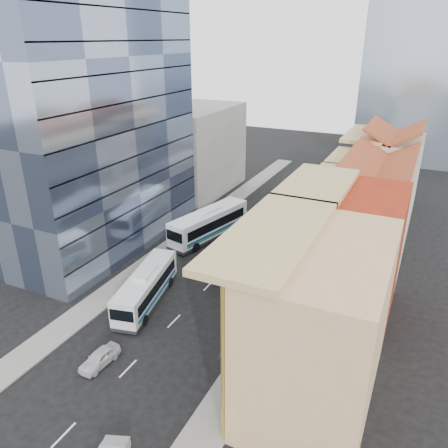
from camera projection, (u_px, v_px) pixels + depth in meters
The scene contains 14 objects.
ground at pixel (120, 377), 34.02m from camera, with size 200.00×200.00×0.00m, color black.
sidewalk_right at pixel (304, 272), 48.87m from camera, with size 3.00×90.00×0.15m, color slate.
sidewalk_left at pixel (175, 244), 55.59m from camera, with size 3.00×90.00×0.15m, color slate.
shophouse_tan at pixel (320, 325), 30.26m from camera, with size 8.00×14.00×12.00m, color tan.
shophouse_red at pixel (352, 253), 40.21m from camera, with size 8.00×10.00×12.00m, color maroon.
shophouse_cream_near at pixel (367, 226), 48.48m from camera, with size 8.00×9.00×10.00m, color beige.
shophouse_cream_mid at pixel (378, 201), 55.94m from camera, with size 8.00×9.00×10.00m, color beige.
shophouse_cream_far at pixel (388, 175), 64.44m from camera, with size 8.00×12.00×11.00m, color beige.
office_tower at pixel (92, 125), 50.55m from camera, with size 12.00×26.00×30.00m, color #434F6B.
office_block_far at pixel (197, 150), 72.39m from camera, with size 10.00×18.00×14.00m, color gray.
bus_left_near at pixel (146, 287), 42.92m from camera, with size 2.58×11.02×3.53m, color silver, non-canonical shape.
bus_left_far at pixel (209, 223), 56.80m from camera, with size 2.99×12.76×4.09m, color white, non-canonical shape.
bus_right at pixel (252, 247), 50.34m from camera, with size 2.92×12.48×4.00m, color white, non-canonical shape.
sedan_left at pixel (100, 358), 35.06m from camera, with size 1.51×3.75×1.27m, color silver.
Camera 1 is at (18.73, -20.45, 24.42)m, focal length 35.00 mm.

